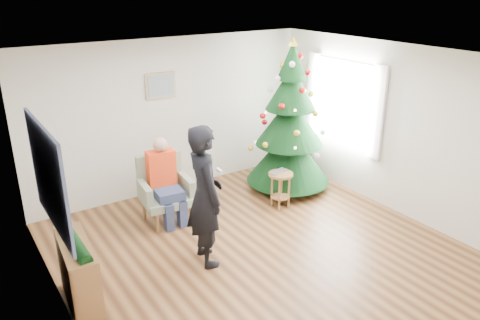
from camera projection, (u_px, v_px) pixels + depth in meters
floor at (258, 250)px, 6.38m from camera, size 5.00×5.00×0.00m
ceiling at (261, 57)px, 5.44m from camera, size 5.00×5.00×0.00m
wall_back at (173, 116)px, 7.86m from camera, size 5.00×0.00×5.00m
wall_front at (432, 250)px, 3.97m from camera, size 5.00×0.00×5.00m
wall_left at (55, 212)px, 4.62m from camera, size 0.00×5.00×5.00m
wall_right at (391, 129)px, 7.20m from camera, size 0.00×5.00×5.00m
window_panel at (344, 103)px, 7.89m from camera, size 0.04×1.30×1.40m
curtains at (343, 103)px, 7.87m from camera, size 0.05×1.75×1.50m
christmas_tree at (290, 123)px, 7.90m from camera, size 1.45×1.45×2.62m
stool at (280, 190)px, 7.49m from camera, size 0.39×0.39×0.59m
laptop at (281, 172)px, 7.38m from camera, size 0.36×0.27×0.03m
armchair at (165, 197)px, 7.09m from camera, size 0.80×0.75×0.99m
seated_person at (165, 180)px, 6.93m from camera, size 0.44×0.62×1.30m
standing_man at (205, 196)px, 5.82m from camera, size 0.55×0.74×1.85m
game_controller at (219, 171)px, 5.79m from camera, size 0.06×0.13×0.04m
console at (79, 275)px, 5.15m from camera, size 0.38×1.02×0.80m
garland at (74, 242)px, 5.00m from camera, size 0.14×0.90×0.14m
tapestry at (48, 178)px, 4.79m from camera, size 0.03×1.50×1.15m
framed_picture at (161, 86)px, 7.53m from camera, size 0.52×0.05×0.42m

